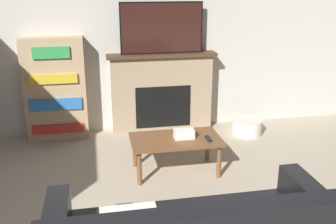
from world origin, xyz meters
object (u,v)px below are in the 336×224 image
(tv, at_px, (162,28))
(bookshelf, at_px, (55,89))
(coffee_table, at_px, (176,143))
(storage_basket, at_px, (247,127))
(fireplace, at_px, (162,92))

(tv, distance_m, bookshelf, 1.63)
(coffee_table, relative_size, storage_basket, 2.32)
(fireplace, bearing_deg, coffee_table, -93.47)
(bookshelf, xyz_separation_m, storage_basket, (2.58, -0.38, -0.58))
(fireplace, distance_m, storage_basket, 1.29)
(tv, height_order, storage_basket, tv)
(fireplace, bearing_deg, storage_basket, -19.16)
(tv, height_order, bookshelf, tv)
(bookshelf, relative_size, storage_basket, 3.19)
(bookshelf, bearing_deg, coffee_table, -44.15)
(storage_basket, bearing_deg, fireplace, 160.84)
(fireplace, distance_m, tv, 0.89)
(storage_basket, bearing_deg, tv, 161.73)
(fireplace, relative_size, tv, 1.35)
(coffee_table, bearing_deg, fireplace, 86.53)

